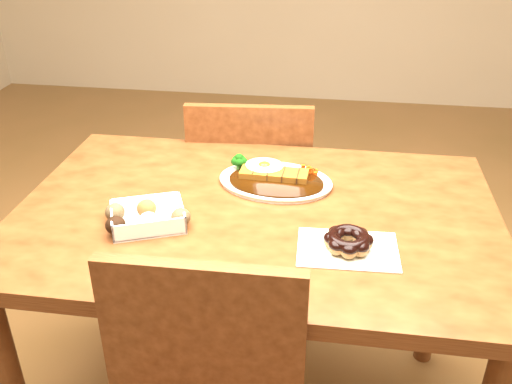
# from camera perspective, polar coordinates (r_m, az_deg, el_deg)

# --- Properties ---
(table) EXTENTS (1.20, 0.80, 0.75)m
(table) POSITION_cam_1_polar(r_m,az_deg,el_deg) (1.48, 0.01, -5.08)
(table) COLOR #48210E
(table) RESTS_ON ground
(chair_far) EXTENTS (0.45, 0.45, 0.87)m
(chair_far) POSITION_cam_1_polar(r_m,az_deg,el_deg) (2.03, -0.38, -0.62)
(chair_far) COLOR #48210E
(chair_far) RESTS_ON ground
(katsu_curry_plate) EXTENTS (0.32, 0.25, 0.06)m
(katsu_curry_plate) POSITION_cam_1_polar(r_m,az_deg,el_deg) (1.54, 1.79, 1.38)
(katsu_curry_plate) COLOR white
(katsu_curry_plate) RESTS_ON table
(donut_box) EXTENTS (0.21, 0.19, 0.05)m
(donut_box) POSITION_cam_1_polar(r_m,az_deg,el_deg) (1.37, -10.97, -2.41)
(donut_box) COLOR white
(donut_box) RESTS_ON table
(pon_de_ring) EXTENTS (0.23, 0.16, 0.04)m
(pon_de_ring) POSITION_cam_1_polar(r_m,az_deg,el_deg) (1.28, 9.22, -4.90)
(pon_de_ring) COLOR silver
(pon_de_ring) RESTS_ON table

